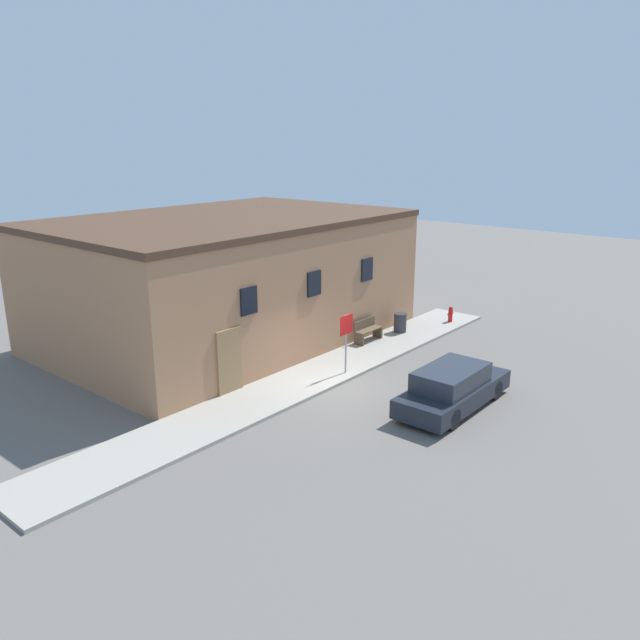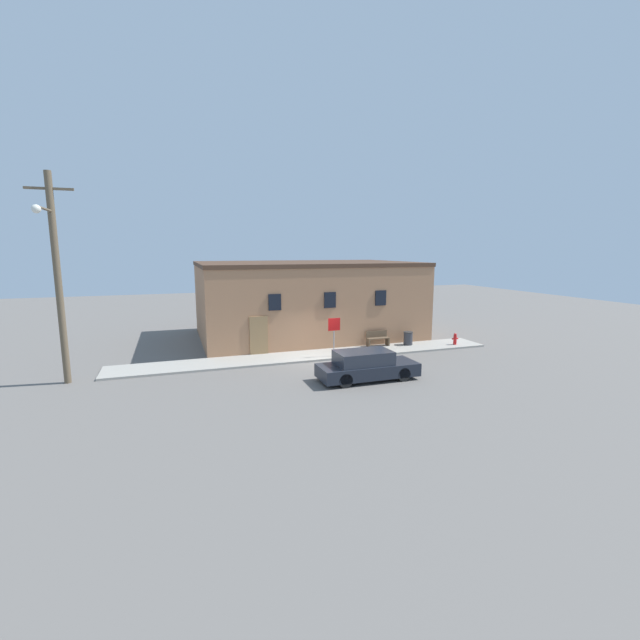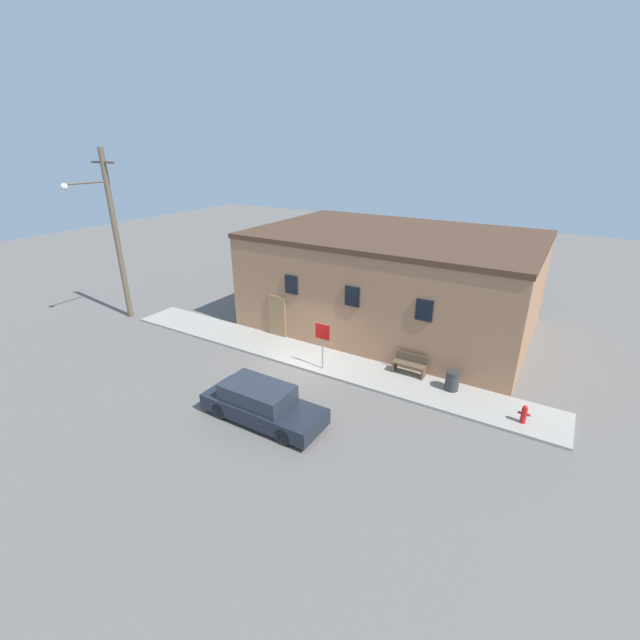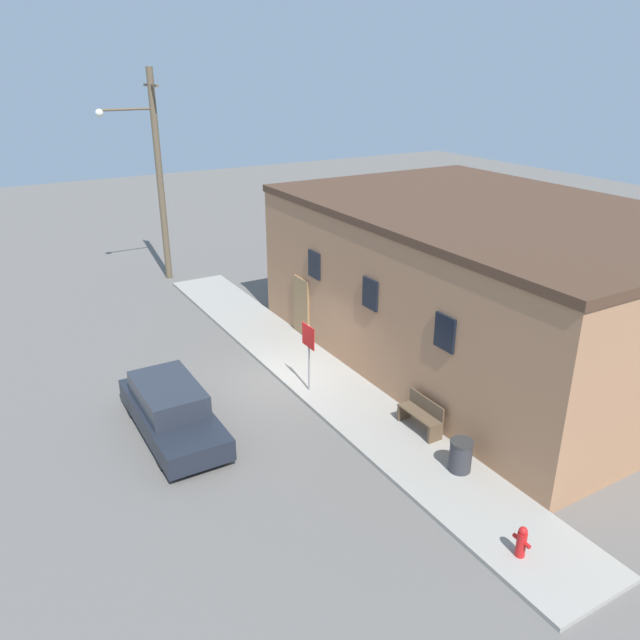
{
  "view_description": "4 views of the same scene",
  "coord_description": "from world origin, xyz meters",
  "px_view_note": "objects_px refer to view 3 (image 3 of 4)",
  "views": [
    {
      "loc": [
        -15.11,
        -11.87,
        7.92
      ],
      "look_at": [
        0.42,
        1.13,
        2.0
      ],
      "focal_mm": 35.0,
      "sensor_mm": 36.0,
      "label": 1
    },
    {
      "loc": [
        -7.09,
        -20.46,
        5.74
      ],
      "look_at": [
        0.42,
        1.13,
        2.0
      ],
      "focal_mm": 24.0,
      "sensor_mm": 36.0,
      "label": 2
    },
    {
      "loc": [
        9.27,
        -13.53,
        9.1
      ],
      "look_at": [
        0.42,
        1.13,
        2.0
      ],
      "focal_mm": 24.0,
      "sensor_mm": 36.0,
      "label": 3
    },
    {
      "loc": [
        15.16,
        -7.5,
        9.06
      ],
      "look_at": [
        0.42,
        1.13,
        2.0
      ],
      "focal_mm": 35.0,
      "sensor_mm": 36.0,
      "label": 4
    }
  ],
  "objects_px": {
    "stop_sign": "(323,338)",
    "parked_car": "(262,404)",
    "bench": "(410,364)",
    "utility_pole": "(114,233)",
    "trash_bin": "(452,381)",
    "fire_hydrant": "(524,414)"
  },
  "relations": [
    {
      "from": "bench",
      "to": "trash_bin",
      "type": "xyz_separation_m",
      "value": [
        1.87,
        -0.34,
        -0.03
      ]
    },
    {
      "from": "bench",
      "to": "fire_hydrant",
      "type": "bearing_deg",
      "value": -14.87
    },
    {
      "from": "bench",
      "to": "utility_pole",
      "type": "height_order",
      "value": "utility_pole"
    },
    {
      "from": "fire_hydrant",
      "to": "stop_sign",
      "type": "xyz_separation_m",
      "value": [
        -7.94,
        -0.28,
        1.11
      ]
    },
    {
      "from": "stop_sign",
      "to": "trash_bin",
      "type": "bearing_deg",
      "value": 12.52
    },
    {
      "from": "trash_bin",
      "to": "utility_pole",
      "type": "bearing_deg",
      "value": -175.19
    },
    {
      "from": "bench",
      "to": "trash_bin",
      "type": "height_order",
      "value": "bench"
    },
    {
      "from": "stop_sign",
      "to": "utility_pole",
      "type": "relative_size",
      "value": 0.23
    },
    {
      "from": "fire_hydrant",
      "to": "parked_car",
      "type": "bearing_deg",
      "value": -151.12
    },
    {
      "from": "fire_hydrant",
      "to": "utility_pole",
      "type": "bearing_deg",
      "value": -178.27
    },
    {
      "from": "bench",
      "to": "stop_sign",
      "type": "bearing_deg",
      "value": -155.96
    },
    {
      "from": "trash_bin",
      "to": "fire_hydrant",
      "type": "bearing_deg",
      "value": -18.0
    },
    {
      "from": "parked_car",
      "to": "fire_hydrant",
      "type": "bearing_deg",
      "value": 28.88
    },
    {
      "from": "stop_sign",
      "to": "bench",
      "type": "xyz_separation_m",
      "value": [
        3.35,
        1.5,
        -1.02
      ]
    },
    {
      "from": "stop_sign",
      "to": "utility_pole",
      "type": "height_order",
      "value": "utility_pole"
    },
    {
      "from": "utility_pole",
      "to": "parked_car",
      "type": "relative_size",
      "value": 1.99
    },
    {
      "from": "bench",
      "to": "trash_bin",
      "type": "relative_size",
      "value": 1.7
    },
    {
      "from": "bench",
      "to": "utility_pole",
      "type": "distance_m",
      "value": 16.57
    },
    {
      "from": "fire_hydrant",
      "to": "bench",
      "type": "relative_size",
      "value": 0.51
    },
    {
      "from": "trash_bin",
      "to": "utility_pole",
      "type": "distance_m",
      "value": 18.36
    },
    {
      "from": "stop_sign",
      "to": "parked_car",
      "type": "distance_m",
      "value": 4.22
    },
    {
      "from": "bench",
      "to": "parked_car",
      "type": "height_order",
      "value": "parked_car"
    }
  ]
}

